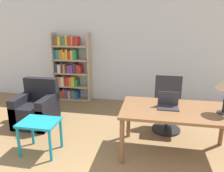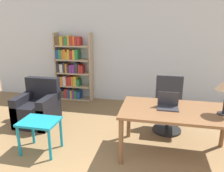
% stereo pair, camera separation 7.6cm
% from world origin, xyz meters
% --- Properties ---
extents(wall_back, '(8.00, 0.06, 2.70)m').
position_xyz_m(wall_back, '(0.00, 4.53, 1.35)').
color(wall_back, silver).
rests_on(wall_back, ground_plane).
extents(desk, '(1.69, 0.94, 0.76)m').
position_xyz_m(desk, '(0.95, 2.18, 0.67)').
color(desk, brown).
rests_on(desk, ground_plane).
extents(laptop, '(0.31, 0.23, 0.24)m').
position_xyz_m(laptop, '(0.80, 2.22, 0.81)').
color(laptop, '#2D2D33').
rests_on(laptop, desk).
extents(office_chair, '(0.54, 0.54, 1.05)m').
position_xyz_m(office_chair, '(0.85, 3.05, 0.47)').
color(office_chair, black).
rests_on(office_chair, ground_plane).
extents(side_table_blue, '(0.59, 0.46, 0.54)m').
position_xyz_m(side_table_blue, '(-1.15, 1.83, 0.44)').
color(side_table_blue, teal).
rests_on(side_table_blue, ground_plane).
extents(armchair, '(0.72, 0.76, 0.91)m').
position_xyz_m(armchair, '(-1.75, 2.77, 0.31)').
color(armchair, black).
rests_on(armchair, ground_plane).
extents(bookshelf, '(0.98, 0.28, 1.78)m').
position_xyz_m(bookshelf, '(-1.64, 4.34, 0.84)').
color(bookshelf, tan).
rests_on(bookshelf, ground_plane).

